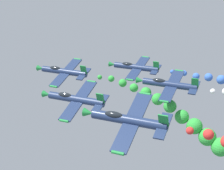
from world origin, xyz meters
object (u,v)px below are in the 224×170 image
airplane_right_inner (135,67)px  airplane_lead (63,71)px  airplane_left_inner (75,99)px  airplane_right_outer (127,120)px  airplane_left_outer (169,84)px

airplane_right_inner → airplane_lead: bearing=134.9°
airplane_left_inner → airplane_right_outer: 15.05m
airplane_left_inner → airplane_right_outer: size_ratio=1.00×
airplane_right_inner → airplane_right_outer: 32.04m
airplane_left_inner → airplane_right_inner: bearing=-4.5°
airplane_lead → airplane_right_outer: 28.66m
airplane_lead → airplane_left_outer: size_ratio=1.00×
airplane_left_inner → airplane_lead: bearing=37.6°
airplane_left_inner → airplane_right_inner: (21.23, -1.68, -0.73)m
airplane_left_outer → airplane_right_outer: size_ratio=1.00×
airplane_right_inner → airplane_left_outer: size_ratio=1.00×
airplane_right_inner → airplane_left_outer: bearing=-136.2°
airplane_right_outer → airplane_left_outer: bearing=2.1°
airplane_right_outer → airplane_left_inner: bearing=52.6°
airplane_lead → airplane_left_outer: (0.39, -19.55, 0.12)m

